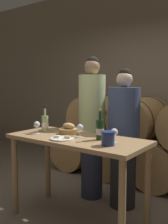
# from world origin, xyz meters

# --- Properties ---
(ground_plane) EXTENTS (10.00, 10.00, 0.00)m
(ground_plane) POSITION_xyz_m (0.00, 0.00, 0.00)
(ground_plane) COLOR #726654
(stone_wall_back) EXTENTS (10.00, 0.12, 3.20)m
(stone_wall_back) POSITION_xyz_m (0.00, 2.12, 1.60)
(stone_wall_back) COLOR #7F705B
(stone_wall_back) RESTS_ON ground_plane
(barrel_stack) EXTENTS (2.89, 0.91, 1.26)m
(barrel_stack) POSITION_xyz_m (-0.00, 1.54, 0.58)
(barrel_stack) COLOR tan
(barrel_stack) RESTS_ON ground_plane
(tasting_table) EXTENTS (1.46, 0.64, 0.92)m
(tasting_table) POSITION_xyz_m (0.00, 0.00, 0.77)
(tasting_table) COLOR #99754C
(tasting_table) RESTS_ON ground_plane
(person_left) EXTENTS (0.34, 0.34, 1.80)m
(person_left) POSITION_xyz_m (-0.23, 0.62, 0.92)
(person_left) COLOR #2D334C
(person_left) RESTS_ON ground_plane
(person_right) EXTENTS (0.37, 0.37, 1.64)m
(person_right) POSITION_xyz_m (0.22, 0.62, 0.82)
(person_right) COLOR #232326
(person_right) RESTS_ON ground_plane
(wine_bottle_red) EXTENTS (0.08, 0.08, 0.31)m
(wine_bottle_red) POSITION_xyz_m (0.25, 0.05, 1.02)
(wine_bottle_red) COLOR #193819
(wine_bottle_red) RESTS_ON tasting_table
(wine_bottle_white) EXTENTS (0.08, 0.08, 0.29)m
(wine_bottle_white) POSITION_xyz_m (-0.49, 0.04, 1.01)
(wine_bottle_white) COLOR #ADBC7F
(wine_bottle_white) RESTS_ON tasting_table
(blue_crock) EXTENTS (0.13, 0.13, 0.13)m
(blue_crock) POSITION_xyz_m (0.44, -0.11, 0.99)
(blue_crock) COLOR navy
(blue_crock) RESTS_ON tasting_table
(bread_basket) EXTENTS (0.20, 0.20, 0.12)m
(bread_basket) POSITION_xyz_m (-0.18, 0.09, 0.96)
(bread_basket) COLOR #A87F4C
(bread_basket) RESTS_ON tasting_table
(cheese_plate) EXTENTS (0.24, 0.24, 0.04)m
(cheese_plate) POSITION_xyz_m (-0.06, -0.16, 0.92)
(cheese_plate) COLOR white
(cheese_plate) RESTS_ON tasting_table
(wine_glass_far_left) EXTENTS (0.07, 0.07, 0.14)m
(wine_glass_far_left) POSITION_xyz_m (-0.47, -0.10, 1.01)
(wine_glass_far_left) COLOR white
(wine_glass_far_left) RESTS_ON tasting_table
(wine_glass_left) EXTENTS (0.07, 0.07, 0.14)m
(wine_glass_left) POSITION_xyz_m (0.03, 0.02, 1.01)
(wine_glass_left) COLOR white
(wine_glass_left) RESTS_ON tasting_table
(wine_glass_center) EXTENTS (0.07, 0.07, 0.14)m
(wine_glass_center) POSITION_xyz_m (0.44, 0.01, 1.01)
(wine_glass_center) COLOR white
(wine_glass_center) RESTS_ON tasting_table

